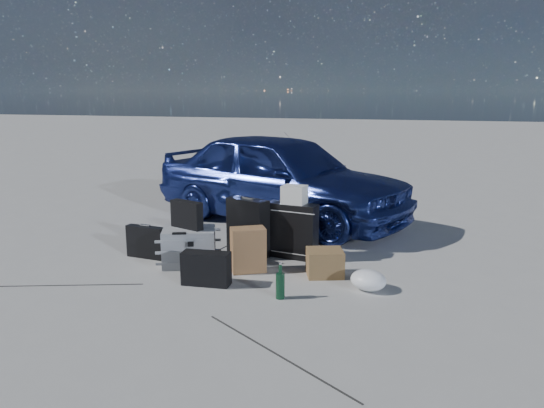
# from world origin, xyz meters

# --- Properties ---
(ground) EXTENTS (60.00, 60.00, 0.00)m
(ground) POSITION_xyz_m (0.00, 0.00, 0.00)
(ground) COLOR #A9A8A4
(ground) RESTS_ON ground
(car) EXTENTS (3.95, 2.69, 1.25)m
(car) POSITION_xyz_m (-0.02, 2.52, 0.62)
(car) COLOR #293B93
(car) RESTS_ON ground
(pelican_case) EXTENTS (0.65, 0.59, 0.39)m
(pelican_case) POSITION_xyz_m (-0.48, 0.45, 0.19)
(pelican_case) COLOR #9A9C9F
(pelican_case) RESTS_ON ground
(laptop_bag) EXTENTS (0.39, 0.23, 0.29)m
(laptop_bag) POSITION_xyz_m (-0.50, 0.45, 0.53)
(laptop_bag) COLOR black
(laptop_bag) RESTS_ON pelican_case
(briefcase) EXTENTS (0.46, 0.16, 0.35)m
(briefcase) POSITION_xyz_m (-1.03, 0.52, 0.18)
(briefcase) COLOR black
(briefcase) RESTS_ON ground
(suitcase_left) EXTENTS (0.52, 0.36, 0.64)m
(suitcase_left) POSITION_xyz_m (0.02, 0.91, 0.32)
(suitcase_left) COLOR black
(suitcase_left) RESTS_ON ground
(suitcase_right) EXTENTS (0.53, 0.27, 0.60)m
(suitcase_right) POSITION_xyz_m (0.53, 0.95, 0.30)
(suitcase_right) COLOR black
(suitcase_right) RESTS_ON ground
(white_carton) EXTENTS (0.27, 0.23, 0.20)m
(white_carton) POSITION_xyz_m (0.53, 0.96, 0.70)
(white_carton) COLOR silver
(white_carton) RESTS_ON suitcase_right
(duffel_bag) EXTENTS (0.86, 0.66, 0.40)m
(duffel_bag) POSITION_xyz_m (0.27, 1.40, 0.20)
(duffel_bag) COLOR black
(duffel_bag) RESTS_ON ground
(flat_box_white) EXTENTS (0.43, 0.36, 0.07)m
(flat_box_white) POSITION_xyz_m (0.26, 1.39, 0.43)
(flat_box_white) COLOR silver
(flat_box_white) RESTS_ON duffel_bag
(flat_box_black) EXTENTS (0.30, 0.25, 0.06)m
(flat_box_black) POSITION_xyz_m (0.25, 1.40, 0.49)
(flat_box_black) COLOR black
(flat_box_black) RESTS_ON flat_box_white
(kraft_bag) EXTENTS (0.39, 0.34, 0.45)m
(kraft_bag) POSITION_xyz_m (0.19, 0.40, 0.23)
(kraft_bag) COLOR #A17346
(kraft_bag) RESTS_ON ground
(cardboard_box) EXTENTS (0.43, 0.40, 0.26)m
(cardboard_box) POSITION_xyz_m (0.96, 0.48, 0.13)
(cardboard_box) COLOR #91633F
(cardboard_box) RESTS_ON ground
(plastic_bag) EXTENTS (0.43, 0.40, 0.19)m
(plastic_bag) POSITION_xyz_m (1.41, 0.20, 0.09)
(plastic_bag) COLOR white
(plastic_bag) RESTS_ON ground
(messenger_bag) EXTENTS (0.46, 0.19, 0.32)m
(messenger_bag) POSITION_xyz_m (-0.08, -0.07, 0.16)
(messenger_bag) COLOR black
(messenger_bag) RESTS_ON ground
(green_bottle) EXTENTS (0.08, 0.08, 0.31)m
(green_bottle) POSITION_xyz_m (0.68, -0.22, 0.16)
(green_bottle) COLOR black
(green_bottle) RESTS_ON ground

